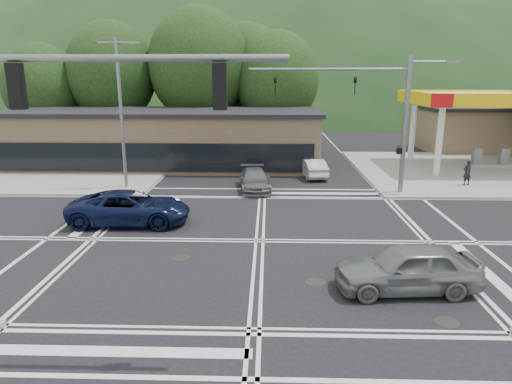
{
  "coord_description": "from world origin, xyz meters",
  "views": [
    {
      "loc": [
        0.38,
        -18.35,
        6.82
      ],
      "look_at": [
        -0.24,
        2.95,
        1.4
      ],
      "focal_mm": 32.0,
      "sensor_mm": 36.0,
      "label": 1
    }
  ],
  "objects_px": {
    "car_blue_west": "(130,208)",
    "car_northbound": "(255,180)",
    "pedestrian": "(467,173)",
    "car_grey_center": "(407,268)",
    "car_queue_b": "(303,153)",
    "car_queue_a": "(312,168)"
  },
  "relations": [
    {
      "from": "car_northbound",
      "to": "pedestrian",
      "type": "bearing_deg",
      "value": -1.97
    },
    {
      "from": "car_queue_a",
      "to": "car_queue_b",
      "type": "bearing_deg",
      "value": -95.95
    },
    {
      "from": "car_grey_center",
      "to": "car_queue_a",
      "type": "distance_m",
      "value": 17.44
    },
    {
      "from": "car_queue_b",
      "to": "pedestrian",
      "type": "bearing_deg",
      "value": 147.09
    },
    {
      "from": "car_queue_a",
      "to": "car_queue_b",
      "type": "height_order",
      "value": "car_queue_b"
    },
    {
      "from": "car_queue_b",
      "to": "car_northbound",
      "type": "distance_m",
      "value": 10.37
    },
    {
      "from": "car_grey_center",
      "to": "car_queue_a",
      "type": "bearing_deg",
      "value": -179.49
    },
    {
      "from": "car_blue_west",
      "to": "car_queue_a",
      "type": "bearing_deg",
      "value": -43.52
    },
    {
      "from": "car_queue_a",
      "to": "car_queue_b",
      "type": "xyz_separation_m",
      "value": [
        -0.25,
        5.83,
        0.05
      ]
    },
    {
      "from": "car_blue_west",
      "to": "car_queue_b",
      "type": "xyz_separation_m",
      "value": [
        9.35,
        16.51,
        -0.09
      ]
    },
    {
      "from": "car_queue_a",
      "to": "pedestrian",
      "type": "height_order",
      "value": "pedestrian"
    },
    {
      "from": "car_blue_west",
      "to": "car_queue_b",
      "type": "distance_m",
      "value": 18.97
    },
    {
      "from": "car_blue_west",
      "to": "car_northbound",
      "type": "relative_size",
      "value": 1.28
    },
    {
      "from": "car_grey_center",
      "to": "car_northbound",
      "type": "relative_size",
      "value": 1.06
    },
    {
      "from": "car_grey_center",
      "to": "car_northbound",
      "type": "xyz_separation_m",
      "value": [
        -5.38,
        13.5,
        -0.16
      ]
    },
    {
      "from": "car_blue_west",
      "to": "car_queue_a",
      "type": "distance_m",
      "value": 14.36
    },
    {
      "from": "car_grey_center",
      "to": "car_blue_west",
      "type": "bearing_deg",
      "value": -125.5
    },
    {
      "from": "car_grey_center",
      "to": "pedestrian",
      "type": "height_order",
      "value": "pedestrian"
    },
    {
      "from": "car_blue_west",
      "to": "car_queue_b",
      "type": "relative_size",
      "value": 1.38
    },
    {
      "from": "car_queue_a",
      "to": "car_northbound",
      "type": "distance_m",
      "value": 5.5
    },
    {
      "from": "car_blue_west",
      "to": "pedestrian",
      "type": "bearing_deg",
      "value": -69.12
    },
    {
      "from": "car_northbound",
      "to": "pedestrian",
      "type": "xyz_separation_m",
      "value": [
        13.34,
        1.07,
        0.31
      ]
    }
  ]
}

